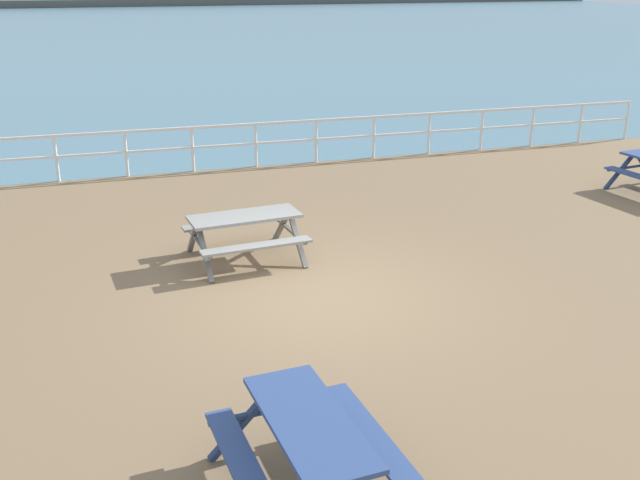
% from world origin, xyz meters
% --- Properties ---
extents(ground_plane, '(30.00, 24.00, 0.20)m').
position_xyz_m(ground_plane, '(0.00, 0.00, -0.10)').
color(ground_plane, '#846B4C').
extents(sea_band, '(142.00, 90.00, 0.01)m').
position_xyz_m(sea_band, '(0.00, 52.75, 0.00)').
color(sea_band, teal).
rests_on(sea_band, ground).
extents(distant_shoreline, '(142.00, 6.00, 1.80)m').
position_xyz_m(distant_shoreline, '(0.00, 95.75, 0.00)').
color(distant_shoreline, '#4C4C47').
rests_on(distant_shoreline, ground).
extents(seaward_railing, '(23.07, 0.07, 1.08)m').
position_xyz_m(seaward_railing, '(-0.00, 7.75, 0.73)').
color(seaward_railing, white).
rests_on(seaward_railing, ground).
extents(picnic_table_near_right, '(1.94, 1.69, 0.80)m').
position_xyz_m(picnic_table_near_right, '(-0.72, 1.78, 0.58)').
color(picnic_table_near_right, gray).
rests_on(picnic_table_near_right, ground).
extents(picnic_table_far_left, '(1.67, 1.92, 0.80)m').
position_xyz_m(picnic_table_far_left, '(-1.33, -4.10, 0.58)').
color(picnic_table_far_left, '#334C84').
rests_on(picnic_table_far_left, ground).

